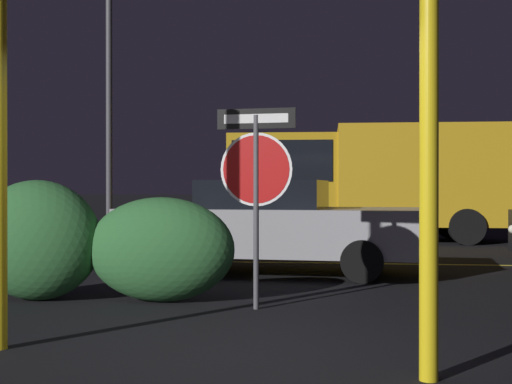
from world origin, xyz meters
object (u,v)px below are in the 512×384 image
object	(u,v)px
stop_sign	(256,169)
hedge_bush_1	(37,240)
hedge_bush_2	(161,249)
delivery_truck	(365,176)
passing_car_2	(272,225)
street_lamp	(109,55)
yellow_pole_right	(429,136)

from	to	relation	value
stop_sign	hedge_bush_1	world-z (taller)	stop_sign
hedge_bush_2	delivery_truck	xyz separation A→B (m)	(2.65, 9.87, 1.00)
hedge_bush_2	passing_car_2	distance (m)	3.13
hedge_bush_2	street_lamp	world-z (taller)	street_lamp
stop_sign	hedge_bush_2	size ratio (longest dim) A/B	1.26
stop_sign	yellow_pole_right	bearing A→B (deg)	-53.74
stop_sign	passing_car_2	distance (m)	3.44
stop_sign	passing_car_2	world-z (taller)	stop_sign
stop_sign	delivery_truck	world-z (taller)	delivery_truck
passing_car_2	delivery_truck	distance (m)	7.15
yellow_pole_right	hedge_bush_2	world-z (taller)	yellow_pole_right
delivery_truck	street_lamp	xyz separation A→B (m)	(-6.47, -0.39, 3.10)
stop_sign	passing_car_2	bearing A→B (deg)	99.74
delivery_truck	street_lamp	distance (m)	7.18
passing_car_2	street_lamp	distance (m)	9.02
hedge_bush_1	delivery_truck	distance (m)	10.80
passing_car_2	street_lamp	bearing A→B (deg)	-138.81
stop_sign	hedge_bush_1	size ratio (longest dim) A/B	1.42
stop_sign	yellow_pole_right	world-z (taller)	yellow_pole_right
street_lamp	delivery_truck	bearing A→B (deg)	3.45
delivery_truck	street_lamp	bearing A→B (deg)	92.20
passing_car_2	hedge_bush_1	bearing A→B (deg)	-34.37
delivery_truck	street_lamp	size ratio (longest dim) A/B	1.03
yellow_pole_right	passing_car_2	bearing A→B (deg)	105.62
delivery_truck	hedge_bush_1	bearing A→B (deg)	156.20
stop_sign	yellow_pole_right	distance (m)	3.11
hedge_bush_1	hedge_bush_2	distance (m)	1.48
stop_sign	street_lamp	distance (m)	11.48
passing_car_2	stop_sign	bearing A→B (deg)	7.54
yellow_pole_right	delivery_truck	size ratio (longest dim) A/B	0.48
passing_car_2	delivery_truck	bearing A→B (deg)	171.19
street_lamp	stop_sign	bearing A→B (deg)	-63.17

